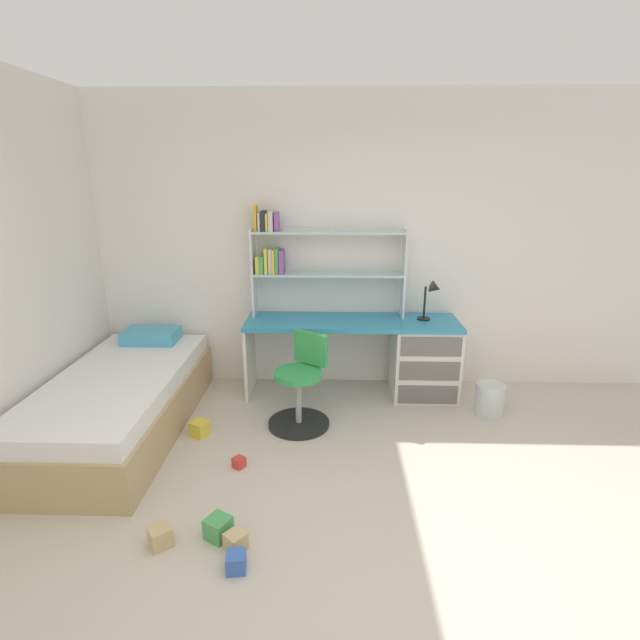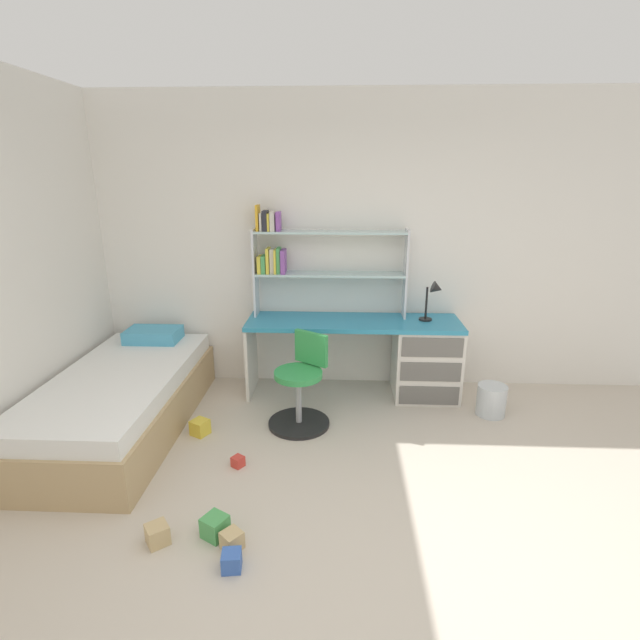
% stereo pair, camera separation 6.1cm
% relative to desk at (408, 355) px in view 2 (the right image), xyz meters
% --- Properties ---
extents(ground_plane, '(5.91, 6.17, 0.02)m').
position_rel_desk_xyz_m(ground_plane, '(-0.51, -2.29, -0.42)').
color(ground_plane, beige).
extents(room_shell, '(5.91, 6.17, 2.78)m').
position_rel_desk_xyz_m(room_shell, '(-1.78, -1.01, 0.98)').
color(room_shell, white).
rests_on(room_shell, ground_plane).
extents(desk, '(1.98, 0.55, 0.74)m').
position_rel_desk_xyz_m(desk, '(0.00, 0.00, 0.00)').
color(desk, teal).
rests_on(desk, ground_plane).
extents(bookshelf_hutch, '(1.43, 0.22, 1.04)m').
position_rel_desk_xyz_m(bookshelf_hutch, '(-0.96, 0.16, 0.92)').
color(bookshelf_hutch, silver).
rests_on(bookshelf_hutch, desk).
extents(desk_lamp, '(0.20, 0.17, 0.38)m').
position_rel_desk_xyz_m(desk_lamp, '(0.21, 0.01, 0.59)').
color(desk_lamp, black).
rests_on(desk_lamp, desk).
extents(swivel_chair, '(0.52, 0.52, 0.78)m').
position_rel_desk_xyz_m(swivel_chair, '(-0.97, -0.61, -0.10)').
color(swivel_chair, black).
rests_on(swivel_chair, ground_plane).
extents(bed_platform, '(1.00, 2.08, 0.62)m').
position_rel_desk_xyz_m(bed_platform, '(-2.45, -0.74, -0.16)').
color(bed_platform, tan).
rests_on(bed_platform, ground_plane).
extents(waste_bin, '(0.25, 0.25, 0.28)m').
position_rel_desk_xyz_m(waste_bin, '(0.70, -0.37, -0.27)').
color(waste_bin, silver).
rests_on(waste_bin, ground_plane).
extents(toy_block_yellow_0, '(0.17, 0.17, 0.13)m').
position_rel_desk_xyz_m(toy_block_yellow_0, '(-1.78, -0.83, -0.35)').
color(toy_block_yellow_0, gold).
rests_on(toy_block_yellow_0, ground_plane).
extents(toy_block_red_1, '(0.11, 0.11, 0.08)m').
position_rel_desk_xyz_m(toy_block_red_1, '(-1.37, -1.26, -0.37)').
color(toy_block_red_1, red).
rests_on(toy_block_red_1, ground_plane).
extents(toy_block_natural_2, '(0.15, 0.15, 0.11)m').
position_rel_desk_xyz_m(toy_block_natural_2, '(-1.24, -2.04, -0.36)').
color(toy_block_natural_2, tan).
rests_on(toy_block_natural_2, ground_plane).
extents(toy_block_green_3, '(0.18, 0.18, 0.13)m').
position_rel_desk_xyz_m(toy_block_green_3, '(-1.36, -1.95, -0.34)').
color(toy_block_green_3, '#479E51').
rests_on(toy_block_green_3, ground_plane).
extents(toy_block_blue_4, '(0.12, 0.12, 0.10)m').
position_rel_desk_xyz_m(toy_block_blue_4, '(-1.21, -2.19, -0.36)').
color(toy_block_blue_4, '#3860B7').
rests_on(toy_block_blue_4, ground_plane).
extents(toy_block_natural_5, '(0.17, 0.17, 0.12)m').
position_rel_desk_xyz_m(toy_block_natural_5, '(-1.68, -2.03, -0.35)').
color(toy_block_natural_5, tan).
rests_on(toy_block_natural_5, ground_plane).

